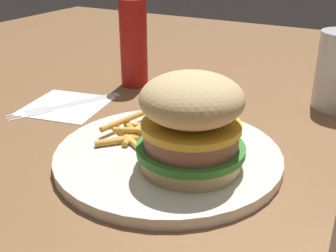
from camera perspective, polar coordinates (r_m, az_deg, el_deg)
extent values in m
plane|color=brown|center=(0.49, -0.48, -3.71)|extent=(1.60, 1.60, 0.00)
cylinder|color=silver|center=(0.47, 0.00, -3.99)|extent=(0.25, 0.25, 0.01)
cylinder|color=tan|center=(0.44, 3.02, -4.39)|extent=(0.10, 0.10, 0.02)
cylinder|color=#387F2D|center=(0.43, 3.05, -3.02)|extent=(0.11, 0.11, 0.01)
cylinder|color=#8E5B47|center=(0.43, 3.09, -1.50)|extent=(0.10, 0.10, 0.02)
cylinder|color=yellow|center=(0.42, 3.13, 0.01)|extent=(0.10, 0.10, 0.01)
ellipsoid|color=tan|center=(0.41, 3.22, 3.65)|extent=(0.10, 0.10, 0.05)
cylinder|color=gold|center=(0.49, -5.18, -1.56)|extent=(0.06, 0.05, 0.01)
cylinder|color=gold|center=(0.50, -2.00, -0.87)|extent=(0.05, 0.01, 0.01)
cylinder|color=#E5B251|center=(0.52, -2.26, -0.04)|extent=(0.03, 0.06, 0.01)
cylinder|color=gold|center=(0.50, -4.86, -1.23)|extent=(0.06, 0.02, 0.01)
cylinder|color=#E5B251|center=(0.52, -3.01, 0.19)|extent=(0.05, 0.01, 0.01)
cylinder|color=#E5B251|center=(0.50, -5.84, -1.21)|extent=(0.04, 0.07, 0.01)
cylinder|color=gold|center=(0.49, -5.19, -1.83)|extent=(0.06, 0.06, 0.01)
cylinder|color=gold|center=(0.49, -4.02, -1.47)|extent=(0.04, 0.07, 0.01)
cylinder|color=gold|center=(0.51, -2.28, -0.55)|extent=(0.05, 0.05, 0.01)
cylinder|color=gold|center=(0.51, -1.23, 0.48)|extent=(0.07, 0.02, 0.01)
cylinder|color=gold|center=(0.49, -4.00, -0.78)|extent=(0.03, 0.06, 0.01)
cylinder|color=gold|center=(0.52, -5.60, 0.85)|extent=(0.08, 0.02, 0.01)
cube|color=white|center=(0.64, -13.52, 2.70)|extent=(0.13, 0.13, 0.00)
cube|color=silver|center=(0.65, -10.97, 3.51)|extent=(0.10, 0.06, 0.00)
cube|color=silver|center=(0.63, -17.00, 2.09)|extent=(0.04, 0.04, 0.00)
cylinder|color=silver|center=(0.63, -19.94, 1.68)|extent=(0.03, 0.02, 0.00)
cylinder|color=silver|center=(0.62, -19.74, 1.44)|extent=(0.03, 0.02, 0.00)
cylinder|color=silver|center=(0.61, -19.53, 1.21)|extent=(0.03, 0.02, 0.00)
cylinder|color=#B21914|center=(0.70, -4.63, 10.97)|extent=(0.04, 0.04, 0.14)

